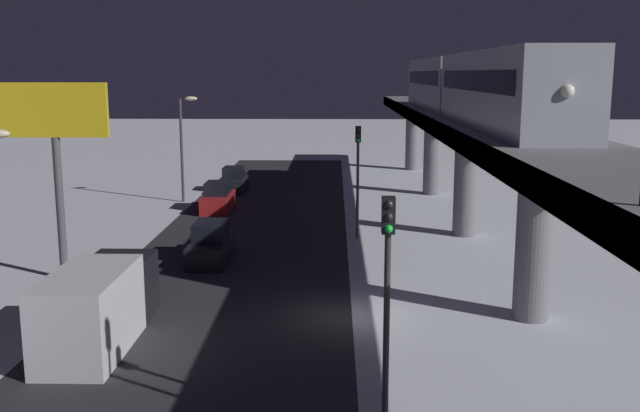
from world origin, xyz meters
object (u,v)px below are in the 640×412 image
subway_train (466,85)px  sedan_black (234,182)px  sedan_red (218,199)px  sedan_black_2 (211,245)px  traffic_light_near (387,285)px  traffic_light_mid (358,166)px  commercial_billboard (55,130)px  box_truck (99,305)px

subway_train → sedan_black: subway_train is taller
sedan_red → sedan_black_2: (-1.80, 13.30, 0.00)m
traffic_light_near → traffic_light_mid: same height
sedan_black_2 → commercial_billboard: bearing=28.6°
box_truck → commercial_billboard: bearing=-61.6°
traffic_light_near → sedan_black: bearing=-76.7°
commercial_billboard → box_truck: bearing=118.4°
box_truck → sedan_red: bearing=-90.5°
subway_train → sedan_red: (15.57, -6.16, -7.85)m
sedan_red → box_truck: size_ratio=0.62×
sedan_black → traffic_light_near: size_ratio=0.67×
box_truck → sedan_black_2: bearing=-100.1°
sedan_red → box_truck: (0.20, 24.48, 0.55)m
commercial_billboard → subway_train: bearing=-152.2°
sedan_black → box_truck: 32.39m
sedan_red → box_truck: bearing=89.5°
box_truck → traffic_light_near: bearing=144.1°
sedan_black_2 → traffic_light_mid: (-7.50, -4.96, 3.40)m
subway_train → sedan_black: bearing=-42.1°
sedan_black_2 → traffic_light_near: size_ratio=0.74×
sedan_red → sedan_black: 7.91m
sedan_black → sedan_black_2: bearing=94.9°
subway_train → box_truck: size_ratio=4.98×
traffic_light_mid → box_truck: bearing=59.5°
subway_train → commercial_billboard: subway_train is taller
sedan_black_2 → commercial_billboard: (6.21, 3.39, 6.03)m
subway_train → traffic_light_mid: subway_train is taller
sedan_red → commercial_billboard: commercial_billboard is taller
box_truck → traffic_light_mid: traffic_light_mid is taller
sedan_red → sedan_black_2: same height
subway_train → box_truck: 25.24m
traffic_light_near → traffic_light_mid: size_ratio=1.00×
traffic_light_near → box_truck: bearing=-35.9°
traffic_light_mid → traffic_light_near: bearing=90.0°
box_truck → traffic_light_near: (-9.50, 6.87, 2.85)m
sedan_black_2 → sedan_red: bearing=-82.3°
sedan_black_2 → traffic_light_mid: traffic_light_mid is taller
commercial_billboard → sedan_black_2: bearing=-151.4°
box_truck → traffic_light_near: traffic_light_near is taller
sedan_black_2 → subway_train: bearing=-152.6°
subway_train → commercial_billboard: size_ratio=4.14×
subway_train → sedan_black: size_ratio=8.65×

